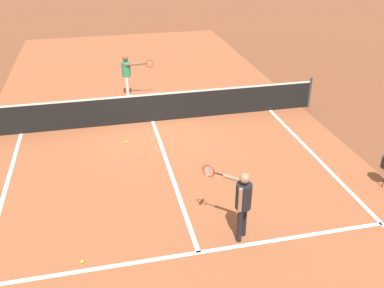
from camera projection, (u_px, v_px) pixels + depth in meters
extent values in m
plane|color=brown|center=(153.00, 121.00, 13.99)|extent=(60.00, 60.00, 0.00)
cube|color=#9E5433|center=(153.00, 121.00, 13.99)|extent=(10.62, 24.40, 0.00)
cube|color=white|center=(369.00, 211.00, 9.67)|extent=(0.10, 11.89, 0.01)
cube|color=white|center=(199.00, 252.00, 8.47)|extent=(8.22, 0.10, 0.01)
cube|color=white|center=(170.00, 171.00, 11.23)|extent=(0.10, 6.40, 0.01)
cylinder|color=#33383D|center=(309.00, 93.00, 14.83)|extent=(0.09, 0.09, 1.07)
cube|color=black|center=(152.00, 109.00, 13.77)|extent=(11.07, 0.02, 0.91)
cube|color=white|center=(151.00, 95.00, 13.55)|extent=(11.07, 0.03, 0.05)
cylinder|color=black|center=(240.00, 226.00, 8.60)|extent=(0.11, 0.11, 0.78)
cylinder|color=black|center=(244.00, 220.00, 8.77)|extent=(0.11, 0.11, 0.78)
cylinder|color=black|center=(244.00, 196.00, 8.38)|extent=(0.32, 0.32, 0.54)
sphere|color=#A87A5B|center=(245.00, 178.00, 8.18)|extent=(0.21, 0.21, 0.21)
cylinder|color=#A87A5B|center=(240.00, 200.00, 8.24)|extent=(0.08, 0.08, 0.53)
cylinder|color=#A87A5B|center=(236.00, 179.00, 8.52)|extent=(0.44, 0.42, 0.08)
cylinder|color=black|center=(219.00, 174.00, 8.69)|extent=(0.18, 0.17, 0.03)
torus|color=red|center=(208.00, 171.00, 8.79)|extent=(0.22, 0.21, 0.28)
cylinder|color=silver|center=(208.00, 171.00, 8.79)|extent=(0.17, 0.19, 0.25)
cylinder|color=white|center=(127.00, 85.00, 15.95)|extent=(0.11, 0.11, 0.77)
cylinder|color=white|center=(127.00, 87.00, 15.76)|extent=(0.11, 0.11, 0.77)
cylinder|color=#338C59|center=(126.00, 69.00, 15.55)|extent=(0.32, 0.32, 0.54)
sphere|color=brown|center=(125.00, 58.00, 15.36)|extent=(0.21, 0.21, 0.21)
cylinder|color=brown|center=(126.00, 67.00, 15.70)|extent=(0.08, 0.08, 0.52)
cylinder|color=brown|center=(133.00, 64.00, 15.33)|extent=(0.53, 0.13, 0.08)
cylinder|color=black|center=(143.00, 64.00, 15.37)|extent=(0.22, 0.05, 0.03)
torus|color=red|center=(150.00, 64.00, 15.40)|extent=(0.28, 0.05, 0.28)
cylinder|color=silver|center=(150.00, 64.00, 15.40)|extent=(0.03, 0.25, 0.25)
cylinder|color=black|center=(384.00, 179.00, 10.42)|extent=(0.02, 0.02, 0.50)
sphere|color=#CCE033|center=(127.00, 142.00, 12.62)|extent=(0.07, 0.07, 0.07)
sphere|color=#CCE033|center=(82.00, 262.00, 8.20)|extent=(0.07, 0.07, 0.07)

